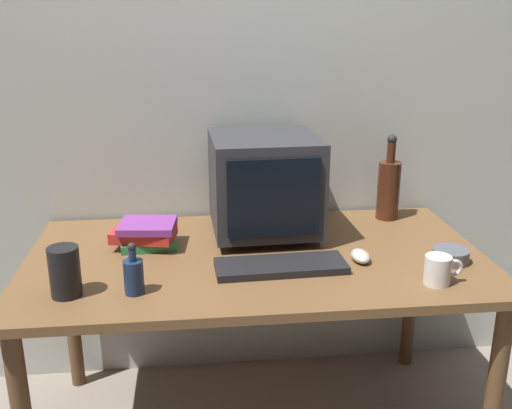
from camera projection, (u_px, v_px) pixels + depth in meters
name	position (u px, v px, depth m)	size (l,w,h in m)	color
back_wall	(242.00, 79.00, 2.28)	(4.00, 0.08, 2.50)	beige
desk	(256.00, 275.00, 2.02)	(1.55, 0.84, 0.71)	brown
crt_monitor	(265.00, 184.00, 2.12)	(0.39, 0.40, 0.37)	#333338
keyboard	(281.00, 266.00, 1.88)	(0.42, 0.15, 0.02)	black
computer_mouse	(360.00, 256.00, 1.94)	(0.06, 0.10, 0.04)	beige
bottle_tall	(389.00, 187.00, 2.31)	(0.09, 0.09, 0.34)	#472314
bottle_short	(134.00, 275.00, 1.70)	(0.06, 0.06, 0.16)	navy
book_stack	(146.00, 234.00, 2.04)	(0.24, 0.18, 0.09)	#33894C
mug	(438.00, 270.00, 1.77)	(0.12, 0.08, 0.09)	white
cd_spindle	(450.00, 256.00, 1.93)	(0.12, 0.12, 0.04)	#595B66
metal_canister	(65.00, 272.00, 1.69)	(0.09, 0.09, 0.15)	black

